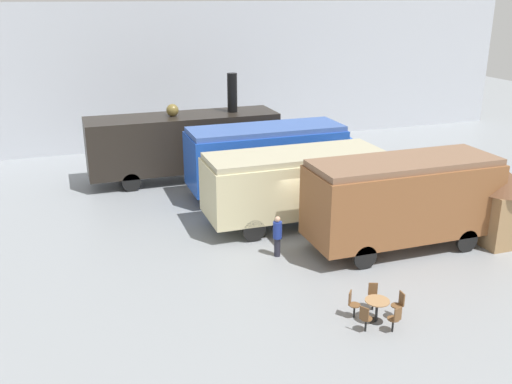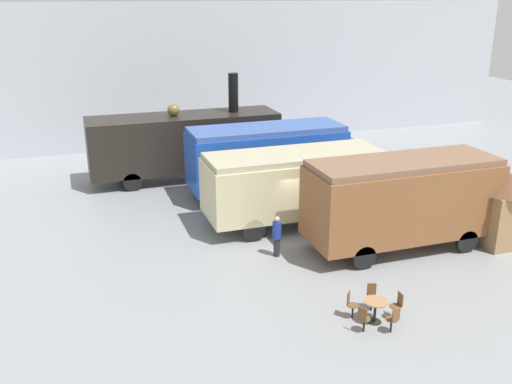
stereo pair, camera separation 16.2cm
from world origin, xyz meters
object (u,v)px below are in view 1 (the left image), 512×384
(visitor_person, at_px, (277,235))
(cafe_table_near, at_px, (377,306))
(ticket_kiosk, at_px, (503,203))
(steam_locomotive, at_px, (184,141))
(passenger_coach_vintage, at_px, (294,182))
(cafe_chair_0, at_px, (373,294))
(streamlined_locomotive, at_px, (279,155))
(passenger_coach_wooden, at_px, (402,197))

(visitor_person, bearing_deg, cafe_table_near, -77.31)
(ticket_kiosk, bearing_deg, cafe_table_near, -154.85)
(steam_locomotive, distance_m, passenger_coach_vintage, 8.36)
(cafe_table_near, height_order, visitor_person, visitor_person)
(passenger_coach_vintage, bearing_deg, steam_locomotive, 111.91)
(cafe_chair_0, bearing_deg, ticket_kiosk, 132.60)
(cafe_table_near, xyz_separation_m, visitor_person, (-1.19, 5.28, 0.33))
(steam_locomotive, xyz_separation_m, cafe_table_near, (2.41, -15.96, -1.50))
(steam_locomotive, relative_size, passenger_coach_vintage, 1.30)
(cafe_chair_0, bearing_deg, streamlined_locomotive, -165.00)
(cafe_chair_0, bearing_deg, cafe_table_near, 0.00)
(passenger_coach_vintage, xyz_separation_m, cafe_table_near, (-0.71, -8.20, -1.32))
(cafe_chair_0, xyz_separation_m, ticket_kiosk, (7.35, 2.88, 1.16))
(cafe_table_near, bearing_deg, cafe_chair_0, 68.81)
(ticket_kiosk, bearing_deg, visitor_person, 169.11)
(streamlined_locomotive, bearing_deg, passenger_coach_wooden, -74.17)
(passenger_coach_vintage, xyz_separation_m, visitor_person, (-1.90, -2.93, -0.99))
(steam_locomotive, bearing_deg, visitor_person, -83.47)
(streamlined_locomotive, bearing_deg, passenger_coach_vintage, -101.62)
(passenger_coach_wooden, height_order, ticket_kiosk, passenger_coach_wooden)
(visitor_person, height_order, ticket_kiosk, ticket_kiosk)
(visitor_person, relative_size, ticket_kiosk, 0.54)
(cafe_table_near, bearing_deg, passenger_coach_vintage, 85.06)
(streamlined_locomotive, distance_m, cafe_chair_0, 11.51)
(visitor_person, bearing_deg, streamlined_locomotive, 68.35)
(passenger_coach_vintage, bearing_deg, ticket_kiosk, -33.77)
(passenger_coach_vintage, xyz_separation_m, cafe_chair_0, (-0.44, -7.51, -1.35))
(streamlined_locomotive, height_order, cafe_table_near, streamlined_locomotive)
(cafe_chair_0, relative_size, visitor_person, 0.54)
(passenger_coach_vintage, height_order, ticket_kiosk, passenger_coach_vintage)
(passenger_coach_vintage, relative_size, passenger_coach_wooden, 1.04)
(passenger_coach_vintage, height_order, passenger_coach_wooden, passenger_coach_wooden)
(passenger_coach_wooden, bearing_deg, streamlined_locomotive, 105.83)
(passenger_coach_vintage, bearing_deg, cafe_table_near, -94.94)
(passenger_coach_wooden, relative_size, visitor_person, 4.58)
(steam_locomotive, bearing_deg, passenger_coach_vintage, -68.09)
(passenger_coach_wooden, distance_m, cafe_table_near, 6.00)
(cafe_chair_0, bearing_deg, passenger_coach_wooden, 159.96)
(streamlined_locomotive, bearing_deg, cafe_table_near, -97.09)
(ticket_kiosk, bearing_deg, streamlined_locomotive, 125.89)
(passenger_coach_vintage, relative_size, cafe_chair_0, 8.80)
(streamlined_locomotive, height_order, passenger_coach_vintage, streamlined_locomotive)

